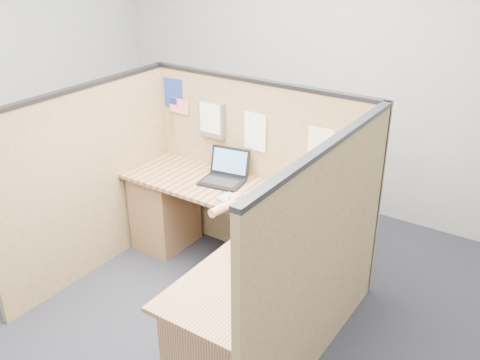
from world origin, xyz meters
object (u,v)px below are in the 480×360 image
Objects in this scene: keyboard at (241,205)px; mouse at (236,199)px; l_desk at (227,258)px; laptop at (227,174)px.

keyboard is 0.08m from mouse.
l_desk is 4.52× the size of keyboard.
mouse is at bearing -54.02° from laptop.
keyboard is at bearing -31.28° from mouse.
l_desk is 5.28× the size of laptop.
laptop reaches higher than l_desk.
laptop reaches higher than mouse.
keyboard is at bearing -51.64° from laptop.
mouse is (-0.08, 0.23, 0.36)m from l_desk.
laptop is 0.46m from keyboard.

